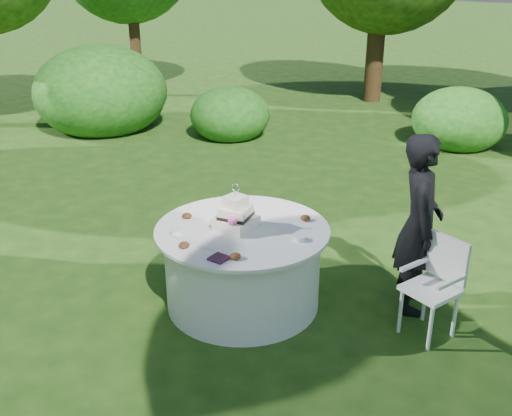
# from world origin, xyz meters

# --- Properties ---
(ground) EXTENTS (80.00, 80.00, 0.00)m
(ground) POSITION_xyz_m (0.00, 0.00, 0.00)
(ground) COLOR #1B3C10
(ground) RESTS_ON ground
(napkins) EXTENTS (0.14, 0.14, 0.02)m
(napkins) POSITION_xyz_m (0.20, -0.58, 0.78)
(napkins) COLOR #411B32
(napkins) RESTS_ON table
(feather_plume) EXTENTS (0.48, 0.07, 0.01)m
(feather_plume) POSITION_xyz_m (-0.15, -0.49, 0.78)
(feather_plume) COLOR silver
(feather_plume) RESTS_ON table
(guest) EXTENTS (0.62, 0.71, 1.65)m
(guest) POSITION_xyz_m (1.29, 0.87, 0.82)
(guest) COLOR black
(guest) RESTS_ON ground
(table) EXTENTS (1.56, 1.56, 0.77)m
(table) POSITION_xyz_m (0.00, 0.00, 0.39)
(table) COLOR silver
(table) RESTS_ON ground
(cake) EXTENTS (0.32, 0.33, 0.43)m
(cake) POSITION_xyz_m (-0.05, -0.03, 0.88)
(cake) COLOR silver
(cake) RESTS_ON table
(chair) EXTENTS (0.49, 0.49, 0.88)m
(chair) POSITION_xyz_m (1.60, 0.57, 0.51)
(chair) COLOR white
(chair) RESTS_ON ground
(votives) EXTENTS (1.04, 0.96, 0.04)m
(votives) POSITION_xyz_m (-0.05, 0.03, 0.79)
(votives) COLOR white
(votives) RESTS_ON table
(petal_cups) EXTENTS (1.00, 1.15, 0.05)m
(petal_cups) POSITION_xyz_m (-0.01, -0.19, 0.79)
(petal_cups) COLOR #562D16
(petal_cups) RESTS_ON table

